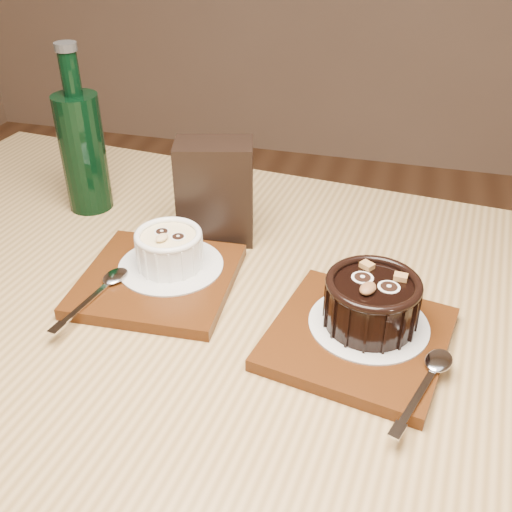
{
  "coord_description": "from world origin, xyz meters",
  "views": [
    {
      "loc": [
        0.17,
        -0.21,
        1.18
      ],
      "look_at": [
        0.02,
        0.33,
        0.81
      ],
      "focal_mm": 42.0,
      "sensor_mm": 36.0,
      "label": 1
    }
  ],
  "objects_px": {
    "tray_left": "(158,280)",
    "ramekin_white": "(169,247)",
    "condiment_stand": "(215,192)",
    "ramekin_dark": "(372,300)",
    "table": "(220,383)",
    "tray_right": "(358,338)",
    "green_bottle": "(83,148)"
  },
  "relations": [
    {
      "from": "tray_left",
      "to": "condiment_stand",
      "type": "relative_size",
      "value": 1.29
    },
    {
      "from": "tray_left",
      "to": "ramekin_white",
      "type": "xyz_separation_m",
      "value": [
        0.01,
        0.02,
        0.03
      ]
    },
    {
      "from": "ramekin_dark",
      "to": "ramekin_white",
      "type": "bearing_deg",
      "value": -172.11
    },
    {
      "from": "table",
      "to": "tray_left",
      "type": "bearing_deg",
      "value": 150.62
    },
    {
      "from": "green_bottle",
      "to": "condiment_stand",
      "type": "bearing_deg",
      "value": -10.06
    },
    {
      "from": "table",
      "to": "ramekin_dark",
      "type": "xyz_separation_m",
      "value": [
        0.16,
        0.03,
        0.14
      ]
    },
    {
      "from": "table",
      "to": "green_bottle",
      "type": "distance_m",
      "value": 0.39
    },
    {
      "from": "tray_right",
      "to": "condiment_stand",
      "type": "xyz_separation_m",
      "value": [
        -0.22,
        0.17,
        0.06
      ]
    },
    {
      "from": "green_bottle",
      "to": "table",
      "type": "bearing_deg",
      "value": -38.5
    },
    {
      "from": "tray_left",
      "to": "green_bottle",
      "type": "relative_size",
      "value": 0.75
    },
    {
      "from": "ramekin_dark",
      "to": "condiment_stand",
      "type": "height_order",
      "value": "condiment_stand"
    },
    {
      "from": "ramekin_white",
      "to": "tray_right",
      "type": "relative_size",
      "value": 0.46
    },
    {
      "from": "ramekin_dark",
      "to": "green_bottle",
      "type": "xyz_separation_m",
      "value": [
        -0.44,
        0.19,
        0.05
      ]
    },
    {
      "from": "ramekin_dark",
      "to": "tray_left",
      "type": "bearing_deg",
      "value": -166.93
    },
    {
      "from": "condiment_stand",
      "to": "green_bottle",
      "type": "height_order",
      "value": "green_bottle"
    },
    {
      "from": "ramekin_white",
      "to": "ramekin_dark",
      "type": "xyz_separation_m",
      "value": [
        0.25,
        -0.05,
        0.01
      ]
    },
    {
      "from": "green_bottle",
      "to": "tray_right",
      "type": "bearing_deg",
      "value": -25.91
    },
    {
      "from": "ramekin_dark",
      "to": "green_bottle",
      "type": "relative_size",
      "value": 0.42
    },
    {
      "from": "ramekin_dark",
      "to": "condiment_stand",
      "type": "relative_size",
      "value": 0.72
    },
    {
      "from": "tray_left",
      "to": "ramekin_dark",
      "type": "xyz_separation_m",
      "value": [
        0.26,
        -0.03,
        0.04
      ]
    },
    {
      "from": "tray_left",
      "to": "ramekin_white",
      "type": "height_order",
      "value": "ramekin_white"
    },
    {
      "from": "ramekin_white",
      "to": "green_bottle",
      "type": "height_order",
      "value": "green_bottle"
    },
    {
      "from": "table",
      "to": "green_bottle",
      "type": "xyz_separation_m",
      "value": [
        -0.27,
        0.22,
        0.18
      ]
    },
    {
      "from": "table",
      "to": "ramekin_dark",
      "type": "bearing_deg",
      "value": 8.93
    },
    {
      "from": "ramekin_white",
      "to": "ramekin_dark",
      "type": "height_order",
      "value": "ramekin_dark"
    },
    {
      "from": "tray_left",
      "to": "ramekin_dark",
      "type": "relative_size",
      "value": 1.78
    },
    {
      "from": "ramekin_dark",
      "to": "green_bottle",
      "type": "height_order",
      "value": "green_bottle"
    },
    {
      "from": "table",
      "to": "tray_right",
      "type": "height_order",
      "value": "tray_right"
    },
    {
      "from": "tray_right",
      "to": "ramekin_dark",
      "type": "relative_size",
      "value": 1.78
    },
    {
      "from": "condiment_stand",
      "to": "green_bottle",
      "type": "xyz_separation_m",
      "value": [
        -0.21,
        0.04,
        0.02
      ]
    },
    {
      "from": "table",
      "to": "tray_left",
      "type": "distance_m",
      "value": 0.15
    },
    {
      "from": "table",
      "to": "green_bottle",
      "type": "relative_size",
      "value": 5.29
    }
  ]
}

